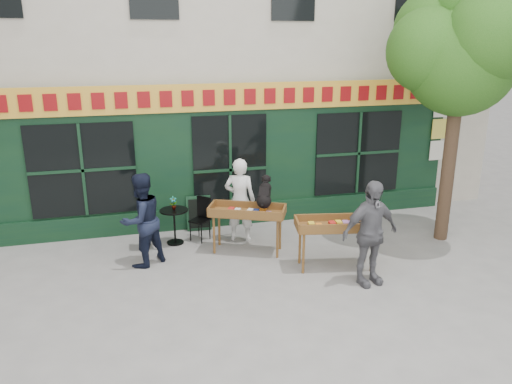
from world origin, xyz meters
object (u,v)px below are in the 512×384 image
book_cart_center (247,214)px  man_left (141,220)px  book_cart_right (336,227)px  bistro_table (174,219)px  dog (265,191)px  woman (240,200)px  man_right (370,233)px

book_cart_center → man_left: (-2.10, -0.09, 0.09)m
book_cart_right → bistro_table: (-2.84, 1.98, -0.28)m
dog → book_cart_center: bearing=-163.4°
dog → woman: (-0.35, 0.70, -0.38)m
dog → man_right: bearing=-28.7°
man_right → book_cart_right: bearing=102.8°
bistro_table → man_left: bearing=-127.9°
book_cart_center → book_cart_right: size_ratio=1.02×
bistro_table → man_right: bearing=-41.0°
book_cart_center → man_left: bearing=-152.7°
woman → book_cart_right: (1.44, -1.82, -0.09)m
woman → man_left: man_left is taller
woman → man_right: 3.10m
bistro_table → book_cart_right: bearing=-34.8°
man_right → bistro_table: size_ratio=2.52×
dog → book_cart_right: dog is taller
man_right → bistro_table: (-3.14, 2.73, -0.41)m
man_right → man_left: (-3.84, 1.83, -0.04)m
bistro_table → man_left: (-0.70, -0.90, 0.37)m
dog → book_cart_right: (1.09, -1.12, -0.47)m
dog → man_left: size_ratio=0.33×
book_cart_center → woman: woman is taller
book_cart_center → man_left: man_left is taller
man_left → dog: bearing=146.9°
man_left → bistro_table: bearing=-162.0°
man_right → bistro_table: man_right is taller
bistro_table → man_left: size_ratio=0.41×
woman → man_left: (-2.10, -0.74, 0.00)m
dog → man_right: 2.35m
book_cart_center → man_right: (1.74, -1.92, 0.13)m
woman → book_cart_right: woman is taller
woman → man_right: (1.74, -2.57, 0.04)m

